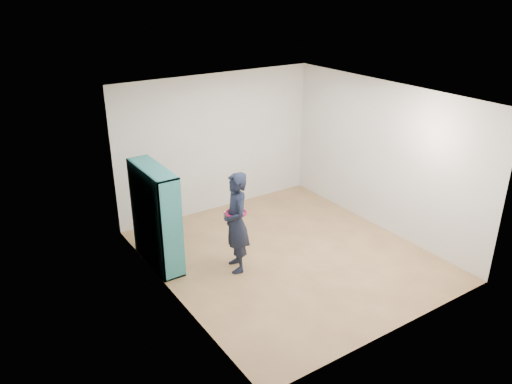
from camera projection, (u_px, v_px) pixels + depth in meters
floor at (288, 255)px, 8.09m from camera, size 4.50×4.50×0.00m
ceiling at (292, 96)px, 7.06m from camera, size 4.50×4.50×0.00m
wall_left at (168, 212)px, 6.56m from camera, size 0.02×4.50×2.60m
wall_right at (383, 157)px, 8.59m from camera, size 0.02×4.50×2.60m
wall_back at (217, 143)px, 9.30m from camera, size 4.00×0.02×2.60m
wall_front at (405, 241)px, 5.85m from camera, size 4.00×0.02×2.60m
bookshelf at (154, 218)px, 7.58m from camera, size 0.35×1.19×1.59m
person at (236, 223)px, 7.42m from camera, size 0.52×0.65×1.57m
smartphone at (225, 215)px, 7.42m from camera, size 0.01×0.08×0.12m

